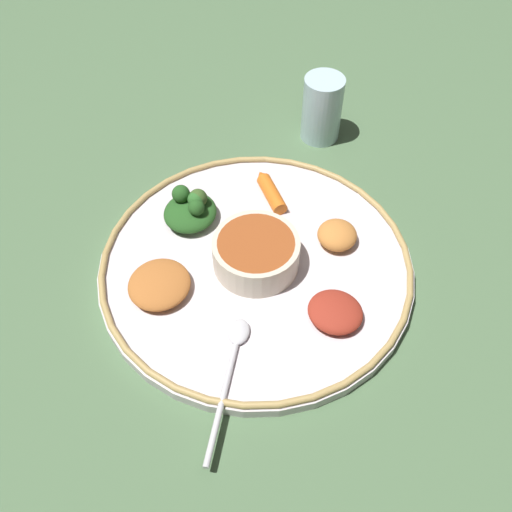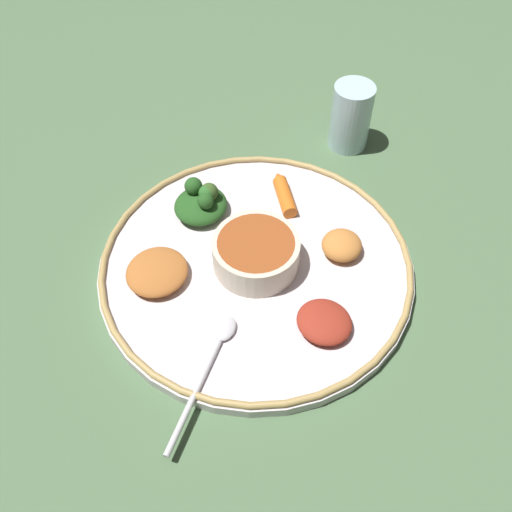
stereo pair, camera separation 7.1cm
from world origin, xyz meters
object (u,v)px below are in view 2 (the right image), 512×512
object	(u,v)px
spoon	(211,359)
carrot_near_spoon	(284,193)
drinking_glass	(350,120)
greens_pile	(202,202)
center_bowl	(256,252)

from	to	relation	value
spoon	carrot_near_spoon	bearing A→B (deg)	16.47
carrot_near_spoon	drinking_glass	xyz separation A→B (m)	(0.17, -0.00, 0.02)
greens_pile	carrot_near_spoon	size ratio (longest dim) A/B	1.07
center_bowl	greens_pile	xyz separation A→B (m)	(0.03, 0.11, -0.00)
spoon	carrot_near_spoon	size ratio (longest dim) A/B	2.41
greens_pile	drinking_glass	bearing A→B (deg)	-17.49
spoon	drinking_glass	world-z (taller)	drinking_glass
center_bowl	drinking_glass	world-z (taller)	drinking_glass
center_bowl	spoon	bearing A→B (deg)	-164.25
center_bowl	drinking_glass	size ratio (longest dim) A/B	1.06
greens_pile	carrot_near_spoon	xyz separation A→B (m)	(0.08, -0.07, -0.01)
carrot_near_spoon	greens_pile	bearing A→B (deg)	138.62
center_bowl	drinking_glass	distance (m)	0.28
center_bowl	carrot_near_spoon	size ratio (longest dim) A/B	1.52
drinking_glass	center_bowl	bearing A→B (deg)	-173.74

